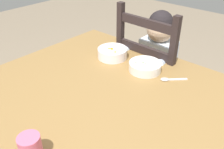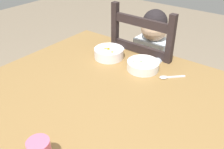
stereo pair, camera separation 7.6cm
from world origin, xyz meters
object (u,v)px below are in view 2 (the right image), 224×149
(bowl_of_peas, at_px, (143,65))
(bowl_of_carrots, at_px, (109,53))
(dining_chair, at_px, (148,79))
(spoon, at_px, (167,77))
(dining_table, at_px, (112,112))
(child_figure, at_px, (150,59))

(bowl_of_peas, bearing_deg, bowl_of_carrots, 180.00)
(dining_chair, bearing_deg, spoon, -48.13)
(dining_table, distance_m, bowl_of_peas, 0.32)
(dining_table, xyz_separation_m, bowl_of_peas, (-0.02, 0.30, 0.11))
(child_figure, height_order, spoon, child_figure)
(dining_table, height_order, dining_chair, dining_chair)
(bowl_of_carrots, height_order, spoon, bowl_of_carrots)
(spoon, bearing_deg, dining_table, -113.16)
(child_figure, xyz_separation_m, spoon, (0.26, -0.29, 0.10))
(dining_table, relative_size, spoon, 11.77)
(dining_table, height_order, child_figure, child_figure)
(bowl_of_carrots, bearing_deg, child_figure, 68.39)
(dining_chair, height_order, spoon, dining_chair)
(dining_chair, bearing_deg, child_figure, -74.01)
(dining_chair, bearing_deg, bowl_of_peas, -68.45)
(dining_table, height_order, bowl_of_peas, bowl_of_peas)
(bowl_of_peas, height_order, spoon, bowl_of_peas)
(child_figure, relative_size, bowl_of_peas, 5.58)
(dining_table, bearing_deg, bowl_of_peas, 93.28)
(bowl_of_carrots, bearing_deg, dining_table, -50.31)
(spoon, bearing_deg, child_figure, 132.07)
(dining_chair, xyz_separation_m, spoon, (0.26, -0.29, 0.26))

